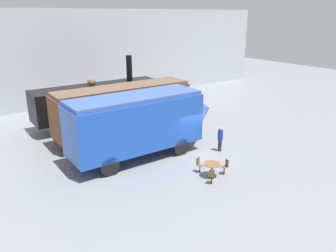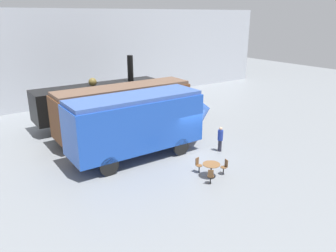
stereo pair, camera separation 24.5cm
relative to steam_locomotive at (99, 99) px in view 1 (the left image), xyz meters
The scene contains 10 objects.
ground_plane 9.20m from the steam_locomotive, 73.63° to the right, with size 80.00×80.00×0.00m, color gray.
backdrop_wall 7.92m from the steam_locomotive, 70.33° to the left, with size 44.00×0.15×9.00m.
steam_locomotive is the anchor object (origin of this frame).
passenger_coach_wooden 3.91m from the steam_locomotive, 87.54° to the right, with size 9.93×2.42×3.74m.
streamlined_locomotive 7.60m from the steam_locomotive, 91.77° to the right, with size 10.06×2.78×3.96m.
cafe_table_near 12.32m from the steam_locomotive, 84.92° to the right, with size 0.96×0.96×0.77m.
cafe_chair_0 11.51m from the steam_locomotive, 85.77° to the right, with size 0.37×0.39×0.87m.
cafe_chair_1 12.91m from the steam_locomotive, 87.79° to the right, with size 0.40×0.40×0.87m.
cafe_chair_2 12.63m from the steam_locomotive, 81.23° to the right, with size 0.38×0.36×0.87m.
visitor_person 10.65m from the steam_locomotive, 68.16° to the right, with size 0.34×0.34×1.66m.
Camera 1 is at (-12.73, -15.39, 8.45)m, focal length 35.00 mm.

